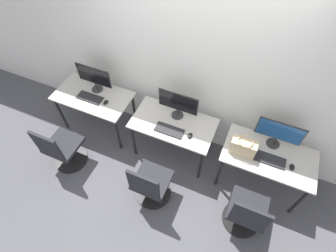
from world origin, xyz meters
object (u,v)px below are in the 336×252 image
object	(u,v)px
keyboard_right	(269,159)
handbag	(243,147)
monitor_right	(279,133)
office_chair_right	(246,214)
monitor_left	(94,77)
mouse_center	(190,136)
office_chair_center	(150,185)
office_chair_left	(62,150)
keyboard_center	(169,130)
monitor_center	(178,104)
mouse_left	(106,102)
mouse_right	(292,167)
keyboard_left	(90,98)

from	to	relation	value
keyboard_right	handbag	bearing A→B (deg)	-175.24
monitor_right	office_chair_right	size ratio (longest dim) A/B	0.62
monitor_left	mouse_center	size ratio (longest dim) A/B	5.96
office_chair_center	handbag	distance (m)	1.24
office_chair_left	monitor_right	world-z (taller)	monitor_right
monitor_left	office_chair_center	world-z (taller)	monitor_left
mouse_center	monitor_right	xyz separation A→B (m)	(0.99, 0.31, 0.22)
keyboard_center	monitor_center	bearing A→B (deg)	90.00
mouse_left	office_chair_right	xyz separation A→B (m)	(2.22, -0.61, -0.38)
office_chair_right	office_chair_center	bearing A→B (deg)	-174.25
keyboard_center	mouse_right	distance (m)	1.53
office_chair_left	mouse_center	xyz separation A→B (m)	(1.62, 0.67, 0.38)
mouse_center	keyboard_right	distance (m)	0.99
monitor_center	office_chair_center	xyz separation A→B (m)	(0.02, -0.92, -0.60)
handbag	office_chair_right	bearing A→B (deg)	-64.07
keyboard_center	office_chair_right	xyz separation A→B (m)	(1.21, -0.52, -0.37)
keyboard_left	office_chair_right	world-z (taller)	office_chair_right
handbag	monitor_left	bearing A→B (deg)	174.10
monitor_right	office_chair_right	bearing A→B (deg)	-93.76
monitor_left	mouse_right	world-z (taller)	monitor_left
monitor_left	monitor_center	world-z (taller)	same
keyboard_left	mouse_right	bearing A→B (deg)	-0.16
keyboard_right	office_chair_right	xyz separation A→B (m)	(-0.06, -0.60, -0.37)
mouse_right	handbag	bearing A→B (deg)	-177.82
keyboard_left	office_chair_right	size ratio (longest dim) A/B	0.43
mouse_center	mouse_right	distance (m)	1.25
handbag	office_chair_center	bearing A→B (deg)	-143.02
mouse_left	handbag	size ratio (longest dim) A/B	0.30
mouse_center	keyboard_right	xyz separation A→B (m)	(0.99, 0.06, -0.01)
keyboard_center	monitor_right	world-z (taller)	monitor_right
office_chair_left	keyboard_center	xyz separation A→B (m)	(1.34, 0.65, 0.37)
keyboard_center	handbag	size ratio (longest dim) A/B	1.25
mouse_center	mouse_left	bearing A→B (deg)	176.91
keyboard_center	mouse_right	xyz separation A→B (m)	(1.53, 0.07, 0.01)
mouse_left	monitor_center	distance (m)	1.05
mouse_right	handbag	size ratio (longest dim) A/B	0.30
office_chair_left	monitor_center	world-z (taller)	monitor_center
mouse_left	office_chair_left	size ratio (longest dim) A/B	0.10
monitor_left	office_chair_left	bearing A→B (deg)	-94.72
office_chair_right	keyboard_left	bearing A→B (deg)	166.37
mouse_right	monitor_left	bearing A→B (deg)	175.81
office_chair_center	keyboard_right	bearing A→B (deg)	29.88
monitor_left	keyboard_center	bearing A→B (deg)	-12.30
mouse_center	keyboard_right	bearing A→B (deg)	3.29
keyboard_center	office_chair_left	bearing A→B (deg)	-154.13
keyboard_left	office_chair_center	size ratio (longest dim) A/B	0.43
mouse_center	handbag	size ratio (longest dim) A/B	0.30
office_chair_right	handbag	xyz separation A→B (m)	(-0.28, 0.57, 0.48)
office_chair_center	monitor_left	bearing A→B (deg)	144.41
keyboard_right	office_chair_right	size ratio (longest dim) A/B	0.43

